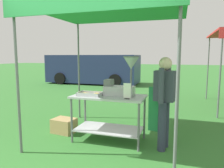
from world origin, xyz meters
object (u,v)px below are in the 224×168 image
at_px(donut_tray, 90,95).
at_px(donut_fryer, 123,80).
at_px(stall_canopy, 110,14).
at_px(menu_sign, 127,92).
at_px(donut_cart, 109,108).
at_px(supply_crate, 64,126).
at_px(vendor, 164,98).
at_px(van_navy, 93,69).

bearing_deg(donut_tray, donut_fryer, 19.26).
distance_m(stall_canopy, donut_fryer, 1.24).
bearing_deg(menu_sign, donut_fryer, 118.60).
height_order(stall_canopy, menu_sign, stall_canopy).
distance_m(donut_cart, supply_crate, 1.17).
xyz_separation_m(donut_cart, donut_tray, (-0.32, -0.13, 0.27)).
xyz_separation_m(donut_tray, supply_crate, (-0.73, 0.25, -0.76)).
xyz_separation_m(donut_cart, donut_fryer, (0.25, 0.07, 0.54)).
distance_m(stall_canopy, menu_sign, 1.48).
relative_size(stall_canopy, vendor, 1.67).
relative_size(stall_canopy, menu_sign, 9.67).
relative_size(donut_fryer, vendor, 0.46).
height_order(donut_tray, supply_crate, donut_tray).
bearing_deg(supply_crate, van_navy, 108.64).
bearing_deg(stall_canopy, donut_fryer, -6.32).
bearing_deg(donut_cart, van_navy, 114.90).
distance_m(stall_canopy, vendor, 1.82).
relative_size(vendor, supply_crate, 3.19).
relative_size(vendor, van_navy, 0.30).
height_order(donut_cart, donut_tray, donut_tray).
xyz_separation_m(donut_cart, vendor, (1.02, -0.05, 0.26)).
bearing_deg(donut_tray, menu_sign, -6.37).
relative_size(donut_tray, vendor, 0.28).
relative_size(donut_cart, menu_sign, 4.92).
xyz_separation_m(donut_fryer, van_navy, (-3.96, 7.92, -0.30)).
distance_m(donut_tray, vendor, 1.35).
bearing_deg(donut_fryer, van_navy, 116.59).
bearing_deg(donut_cart, donut_tray, -157.84).
xyz_separation_m(donut_fryer, vendor, (0.77, -0.12, -0.27)).
height_order(stall_canopy, donut_tray, stall_canopy).
distance_m(donut_tray, van_navy, 8.80).
bearing_deg(supply_crate, vendor, -4.69).
bearing_deg(donut_cart, donut_fryer, 15.42).
bearing_deg(vendor, donut_tray, -176.50).
relative_size(donut_cart, donut_fryer, 1.85).
height_order(stall_canopy, van_navy, stall_canopy).
bearing_deg(van_navy, donut_cart, -65.10).
bearing_deg(supply_crate, stall_canopy, -1.23).
bearing_deg(donut_tray, supply_crate, 160.95).
bearing_deg(van_navy, menu_sign, -63.34).
bearing_deg(van_navy, vendor, -59.52).
distance_m(donut_tray, supply_crate, 1.08).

